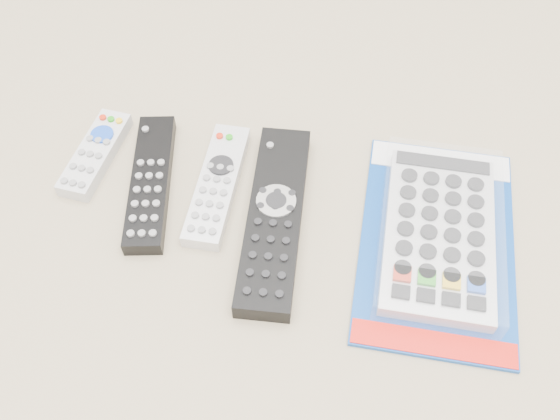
% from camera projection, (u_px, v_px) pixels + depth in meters
% --- Properties ---
extents(remote_small_grey, '(0.05, 0.14, 0.02)m').
position_uv_depth(remote_small_grey, '(95.00, 154.00, 0.79)').
color(remote_small_grey, '#B6B6B9').
rests_on(remote_small_grey, ground).
extents(remote_slim_black, '(0.08, 0.21, 0.02)m').
position_uv_depth(remote_slim_black, '(151.00, 182.00, 0.76)').
color(remote_slim_black, black).
rests_on(remote_slim_black, ground).
extents(remote_silver_dvd, '(0.05, 0.18, 0.02)m').
position_uv_depth(remote_silver_dvd, '(217.00, 184.00, 0.76)').
color(remote_silver_dvd, silver).
rests_on(remote_silver_dvd, ground).
extents(remote_large_black, '(0.08, 0.26, 0.03)m').
position_uv_depth(remote_large_black, '(275.00, 217.00, 0.73)').
color(remote_large_black, black).
rests_on(remote_large_black, ground).
extents(jumbo_remote_packaged, '(0.18, 0.29, 0.04)m').
position_uv_depth(jumbo_remote_packaged, '(439.00, 232.00, 0.71)').
color(jumbo_remote_packaged, '#0D3E93').
rests_on(jumbo_remote_packaged, ground).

